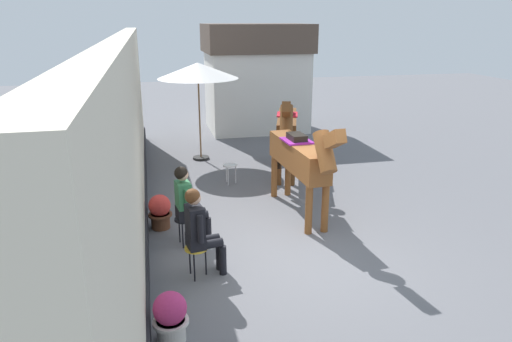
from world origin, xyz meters
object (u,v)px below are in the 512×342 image
(seated_visitor_near, at_px, (200,228))
(seated_visitor_far, at_px, (188,201))
(saddled_horse_far, at_px, (287,128))
(cafe_parasol, at_px, (198,71))
(spare_stool_white, at_px, (230,167))
(saddled_horse_near, at_px, (301,158))
(flower_planter_near, at_px, (170,316))
(flower_planter_far, at_px, (160,211))
(satchel_bag, at_px, (189,213))

(seated_visitor_near, bearing_deg, seated_visitor_far, 94.09)
(seated_visitor_near, xyz_separation_m, saddled_horse_far, (2.61, 4.44, 0.38))
(cafe_parasol, xyz_separation_m, spare_stool_white, (0.43, -2.18, -1.96))
(saddled_horse_near, xyz_separation_m, flower_planter_near, (-2.65, -3.31, -0.82))
(flower_planter_far, height_order, satchel_bag, flower_planter_far)
(flower_planter_far, relative_size, spare_stool_white, 1.39)
(seated_visitor_near, height_order, flower_planter_near, seated_visitor_near)
(flower_planter_far, xyz_separation_m, cafe_parasol, (1.23, 4.32, 2.03))
(saddled_horse_far, bearing_deg, flower_planter_near, -118.11)
(satchel_bag, bearing_deg, cafe_parasol, 89.40)
(seated_visitor_near, xyz_separation_m, spare_stool_white, (1.13, 4.00, -0.38))
(saddled_horse_near, xyz_separation_m, spare_stool_white, (-1.00, 2.11, -0.76))
(saddled_horse_far, relative_size, cafe_parasol, 1.12)
(saddled_horse_far, height_order, satchel_bag, saddled_horse_far)
(seated_visitor_near, bearing_deg, saddled_horse_far, 59.54)
(seated_visitor_near, distance_m, spare_stool_white, 4.17)
(seated_visitor_near, xyz_separation_m, flower_planter_near, (-0.52, -1.42, -0.44))
(saddled_horse_near, distance_m, flower_planter_far, 2.79)
(flower_planter_far, height_order, spare_stool_white, flower_planter_far)
(spare_stool_white, relative_size, satchel_bag, 1.64)
(saddled_horse_near, relative_size, cafe_parasol, 1.16)
(seated_visitor_far, bearing_deg, saddled_horse_near, 19.96)
(seated_visitor_near, relative_size, satchel_bag, 4.96)
(seated_visitor_far, distance_m, saddled_horse_near, 2.38)
(flower_planter_near, distance_m, spare_stool_white, 5.66)
(cafe_parasol, relative_size, spare_stool_white, 5.61)
(saddled_horse_near, xyz_separation_m, flower_planter_far, (-2.66, -0.03, -0.82))
(saddled_horse_near, distance_m, saddled_horse_far, 2.59)
(seated_visitor_near, relative_size, seated_visitor_far, 1.00)
(flower_planter_near, xyz_separation_m, spare_stool_white, (1.65, 5.42, 0.07))
(flower_planter_far, bearing_deg, seated_visitor_near, -74.18)
(flower_planter_near, height_order, cafe_parasol, cafe_parasol)
(seated_visitor_far, xyz_separation_m, saddled_horse_far, (2.69, 3.34, 0.38))
(seated_visitor_far, bearing_deg, flower_planter_far, 120.24)
(saddled_horse_far, relative_size, satchel_bag, 10.36)
(seated_visitor_far, distance_m, flower_planter_near, 2.58)
(spare_stool_white, height_order, satchel_bag, spare_stool_white)
(seated_visitor_near, height_order, cafe_parasol, cafe_parasol)
(saddled_horse_near, bearing_deg, seated_visitor_far, -160.04)
(saddled_horse_near, relative_size, flower_planter_far, 4.69)
(spare_stool_white, bearing_deg, saddled_horse_far, 16.46)
(saddled_horse_near, bearing_deg, flower_planter_far, -179.31)
(saddled_horse_far, bearing_deg, saddled_horse_near, -100.60)
(cafe_parasol, bearing_deg, flower_planter_near, -99.13)
(seated_visitor_far, relative_size, satchel_bag, 4.96)
(spare_stool_white, bearing_deg, seated_visitor_far, -112.60)
(saddled_horse_far, bearing_deg, satchel_bag, -139.37)
(flower_planter_far, bearing_deg, spare_stool_white, 52.16)
(seated_visitor_far, xyz_separation_m, saddled_horse_near, (2.21, 0.80, 0.38))
(flower_planter_near, bearing_deg, saddled_horse_near, 51.33)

